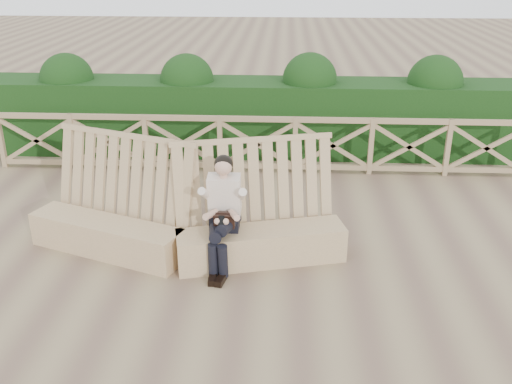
{
  "coord_description": "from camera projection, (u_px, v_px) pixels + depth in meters",
  "views": [
    {
      "loc": [
        0.52,
        -6.8,
        4.01
      ],
      "look_at": [
        0.14,
        0.4,
        0.9
      ],
      "focal_mm": 40.0,
      "sensor_mm": 36.0,
      "label": 1
    }
  ],
  "objects": [
    {
      "name": "ground",
      "position": [
        244.0,
        263.0,
        7.85
      ],
      "size": [
        60.0,
        60.0,
        0.0
      ],
      "primitive_type": "plane",
      "color": "brown",
      "rests_on": "ground"
    },
    {
      "name": "woman",
      "position": [
        223.0,
        209.0,
        7.53
      ],
      "size": [
        0.43,
        0.93,
        1.54
      ],
      "rotation": [
        0.0,
        0.0,
        -0.0
      ],
      "color": "black",
      "rests_on": "ground"
    },
    {
      "name": "bench",
      "position": [
        184.0,
        228.0,
        7.94
      ],
      "size": [
        4.53,
        1.53,
        1.62
      ],
      "rotation": [
        0.0,
        0.0,
        -0.05
      ],
      "color": "#9C8359",
      "rests_on": "ground"
    },
    {
      "name": "hedge",
      "position": [
        260.0,
        117.0,
        11.87
      ],
      "size": [
        12.0,
        1.2,
        1.5
      ],
      "primitive_type": "cube",
      "color": "black",
      "rests_on": "ground"
    },
    {
      "name": "guardrail",
      "position": [
        257.0,
        144.0,
        10.84
      ],
      "size": [
        10.1,
        0.09,
        1.1
      ],
      "color": "#977C58",
      "rests_on": "ground"
    }
  ]
}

